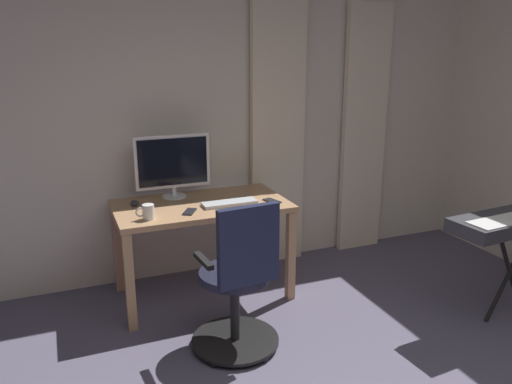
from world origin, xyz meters
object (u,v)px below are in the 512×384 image
computer_monitor (173,163)px  desk (201,216)px  mug_coffee (148,212)px  computer_mouse (135,203)px  office_chair (239,285)px  computer_keyboard (230,203)px  cell_phone_by_monitor (272,201)px  cell_phone_face_up (190,212)px

computer_monitor → desk: bearing=121.6°
desk → computer_monitor: (0.14, -0.23, 0.36)m
desk → mug_coffee: bearing=26.6°
computer_mouse → mug_coffee: mug_coffee is taller
office_chair → computer_keyboard: size_ratio=2.47×
cell_phone_by_monitor → cell_phone_face_up: bearing=-15.3°
cell_phone_by_monitor → cell_phone_face_up: (0.63, 0.02, 0.00)m
mug_coffee → office_chair: bearing=124.7°
computer_keyboard → mug_coffee: (0.61, 0.10, 0.04)m
computer_keyboard → computer_monitor: bearing=-46.7°
desk → cell_phone_face_up: cell_phone_face_up is taller
desk → cell_phone_by_monitor: bearing=162.0°
office_chair → computer_monitor: bearing=92.5°
computer_monitor → cell_phone_by_monitor: bearing=148.4°
office_chair → cell_phone_face_up: size_ratio=6.91×
desk → cell_phone_by_monitor: size_ratio=8.75×
cell_phone_face_up → mug_coffee: bearing=37.7°
computer_keyboard → computer_mouse: bearing=-20.6°
computer_monitor → mug_coffee: computer_monitor is taller
computer_monitor → mug_coffee: bearing=57.8°
cell_phone_face_up → computer_keyboard: bearing=-137.9°
computer_keyboard → computer_mouse: computer_mouse is taller
desk → cell_phone_face_up: (0.13, 0.18, 0.11)m
computer_monitor → cell_phone_face_up: (-0.01, 0.41, -0.26)m
cell_phone_face_up → mug_coffee: (0.29, 0.04, 0.05)m
desk → computer_mouse: (0.46, -0.13, 0.12)m
desk → computer_monitor: computer_monitor is taller
computer_monitor → cell_phone_by_monitor: (-0.65, 0.40, -0.26)m
computer_monitor → cell_phone_face_up: bearing=91.7°
computer_monitor → computer_keyboard: 0.54m
desk → computer_monitor: 0.46m
office_chair → computer_keyboard: (-0.19, -0.71, 0.29)m
desk → office_chair: bearing=89.5°
office_chair → cell_phone_by_monitor: office_chair is taller
mug_coffee → cell_phone_by_monitor: bearing=-176.8°
office_chair → computer_mouse: 1.10m
cell_phone_by_monitor → mug_coffee: mug_coffee is taller
desk → mug_coffee: mug_coffee is taller
computer_monitor → mug_coffee: size_ratio=4.55×
computer_monitor → mug_coffee: 0.57m
desk → computer_keyboard: size_ratio=3.13×
cell_phone_by_monitor → mug_coffee: (0.93, 0.05, 0.05)m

